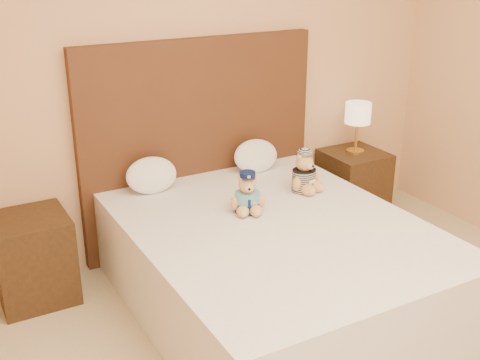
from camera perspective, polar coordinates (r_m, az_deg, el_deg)
name	(u,v)px	position (r m, az deg, el deg)	size (l,w,h in m)	color
room_walls	(379,15)	(2.61, 13.05, 14.99)	(4.04, 4.52, 2.72)	tan
bed	(274,265)	(3.66, 3.28, -8.09)	(1.60, 2.00, 0.55)	white
headboard	(200,145)	(4.28, -3.83, 3.34)	(1.75, 0.08, 1.50)	#462615
nightstand_left	(33,258)	(3.94, -19.00, -7.03)	(0.45, 0.45, 0.55)	#3D2513
nightstand_right	(353,185)	(4.92, 10.64, -0.44)	(0.45, 0.45, 0.55)	#3D2513
lamp	(358,116)	(4.74, 11.11, 6.01)	(0.20, 0.20, 0.40)	gold
teddy_police	(247,192)	(3.64, 0.71, -1.17)	(0.22, 0.21, 0.26)	#C0814A
teddy_prisoner	(304,171)	(3.98, 6.10, 0.84)	(0.24, 0.23, 0.27)	#C0814A
pillow_left	(151,174)	(3.99, -8.40, 0.60)	(0.35, 0.23, 0.25)	white
pillow_right	(256,155)	(4.31, 1.51, 2.43)	(0.35, 0.22, 0.24)	white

